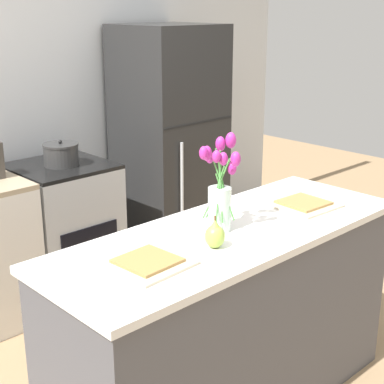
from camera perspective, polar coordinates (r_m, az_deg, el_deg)
back_wall at (r=4.12m, az=-17.26°, el=9.42°), size 5.20×0.08×2.70m
kitchen_island at (r=2.85m, az=3.55°, el=-12.36°), size 1.80×0.66×0.93m
stove_range at (r=4.05m, az=-12.25°, el=-3.53°), size 0.60×0.61×0.90m
refrigerator at (r=4.46m, az=-2.20°, el=4.63°), size 0.68×0.67×1.76m
flower_vase at (r=2.58m, az=2.72°, el=0.03°), size 0.17×0.19×0.44m
pear_figurine at (r=2.44m, az=2.23°, el=-4.20°), size 0.09×0.09×0.14m
plate_setting_left at (r=2.30m, az=-4.33°, el=-6.82°), size 0.31×0.31×0.02m
plate_setting_right at (r=3.00m, az=10.75°, el=-1.15°), size 0.31×0.31×0.02m
cooking_pot at (r=3.87m, az=-12.58°, el=3.57°), size 0.23×0.23×0.17m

